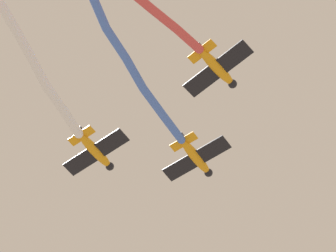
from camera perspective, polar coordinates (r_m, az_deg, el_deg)
airplane_lead at (r=76.65m, az=2.13°, el=-2.38°), size 7.49×5.76×1.86m
smoke_trail_lead at (r=70.39m, az=-3.69°, el=6.56°), size 12.90×22.46×1.67m
airplane_left_wing at (r=76.53m, az=-5.47°, el=-1.90°), size 7.51×5.76×1.86m
smoke_trail_left_wing at (r=73.08m, az=-11.61°, el=7.64°), size 12.83×22.74×4.83m
airplane_right_wing at (r=71.90m, az=3.74°, el=4.39°), size 7.53×5.72×1.86m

